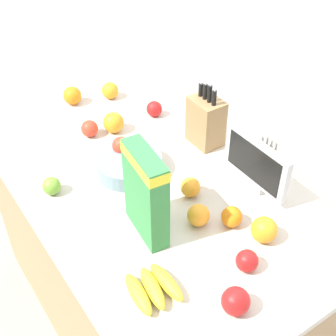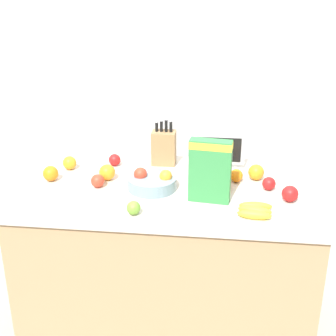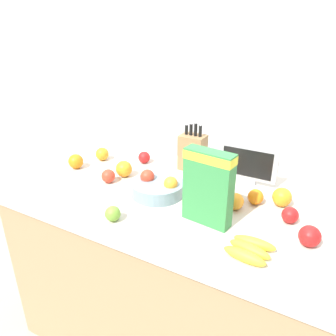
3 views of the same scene
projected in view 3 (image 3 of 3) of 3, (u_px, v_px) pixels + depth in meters
The scene contains 20 objects.
ground_plane at pixel (175, 328), 1.98m from camera, with size 14.00×14.00×0.00m, color gray.
wall_back at pixel (228, 94), 1.99m from camera, with size 9.00×0.06×2.60m.
counter at pixel (175, 269), 1.79m from camera, with size 1.56×0.91×0.92m.
knife_block at pixel (193, 152), 1.85m from camera, with size 0.14×0.10×0.30m.
small_monitor at pixel (247, 163), 1.68m from camera, with size 0.30×0.03×0.21m.
cereal_box at pixel (208, 185), 1.32m from camera, with size 0.21×0.09×0.32m.
fruit_bowl at pixel (158, 187), 1.60m from camera, with size 0.26×0.26×0.11m.
banana_bunch at pixel (250, 249), 1.19m from camera, with size 0.17×0.14×0.04m.
apple_leftmost at pixel (113, 214), 1.38m from camera, with size 0.07×0.07×0.07m, color #6B9E33.
apple_middle at pixel (108, 176), 1.71m from camera, with size 0.07×0.07×0.07m, color red.
apple_rear at pixel (144, 157), 1.95m from camera, with size 0.07×0.07×0.07m, color red.
apple_near_bananas at pixel (290, 215), 1.37m from camera, with size 0.07×0.07×0.07m, color red.
apple_by_knife_block at pixel (310, 236), 1.23m from camera, with size 0.08×0.08×0.08m, color red.
orange_by_cereal at pixel (235, 201), 1.47m from camera, with size 0.08×0.08×0.08m, color orange.
orange_front_center at pixel (76, 161), 1.88m from camera, with size 0.08×0.08×0.08m, color orange.
orange_near_bowl at pixel (124, 169), 1.78m from camera, with size 0.09×0.09×0.09m, color orange.
orange_back_center at pixel (255, 197), 1.51m from camera, with size 0.07×0.07×0.07m, color orange.
orange_mid_right at pixel (102, 154), 1.99m from camera, with size 0.08×0.08×0.08m, color orange.
orange_front_right at pixel (282, 197), 1.49m from camera, with size 0.09×0.09×0.09m, color orange.
orange_front_left at pixel (214, 189), 1.58m from camera, with size 0.07×0.07×0.07m, color orange.
Camera 3 is at (0.65, -1.25, 1.70)m, focal length 35.00 mm.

